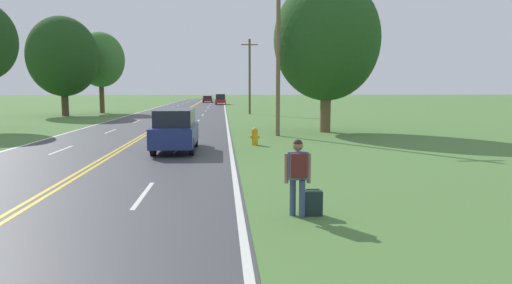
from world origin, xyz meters
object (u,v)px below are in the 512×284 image
(hitchhiker_person, at_px, (298,170))
(tree_mid_treeline, at_px, (100,60))
(car_red_van_approaching, at_px, (221,99))
(suitcase, at_px, (313,203))
(car_dark_blue_suv_nearest, at_px, (176,129))
(tree_behind_sign, at_px, (327,40))
(car_maroon_hatchback_mid_near, at_px, (208,99))
(fire_hydrant, at_px, (255,136))
(tree_left_verge, at_px, (63,57))

(hitchhiker_person, xyz_separation_m, tree_mid_treeline, (-15.04, 43.06, 4.90))
(car_red_van_approaching, bearing_deg, tree_mid_treeline, -25.04)
(suitcase, relative_size, car_dark_blue_suv_nearest, 0.13)
(suitcase, relative_size, car_red_van_approaching, 0.14)
(tree_behind_sign, bearing_deg, hitchhiker_person, -104.52)
(tree_mid_treeline, relative_size, car_maroon_hatchback_mid_near, 2.08)
(suitcase, height_order, tree_mid_treeline, tree_mid_treeline)
(hitchhiker_person, relative_size, car_red_van_approaching, 0.40)
(suitcase, xyz_separation_m, fire_hydrant, (-0.36, 12.44, 0.17))
(tree_behind_sign, bearing_deg, fire_hydrant, -127.60)
(hitchhiker_person, xyz_separation_m, car_red_van_approaching, (-1.86, 70.64, -0.09))
(tree_mid_treeline, xyz_separation_m, car_dark_blue_suv_nearest, (11.41, -32.36, -4.95))
(suitcase, bearing_deg, car_dark_blue_suv_nearest, 22.64)
(car_red_van_approaching, relative_size, car_maroon_hatchback_mid_near, 0.96)
(fire_hydrant, bearing_deg, tree_behind_sign, 52.40)
(fire_hydrant, height_order, car_maroon_hatchback_mid_near, car_maroon_hatchback_mid_near)
(suitcase, relative_size, tree_mid_treeline, 0.07)
(suitcase, height_order, tree_left_verge, tree_left_verge)
(suitcase, xyz_separation_m, car_maroon_hatchback_mid_near, (-4.81, 82.05, 0.46))
(fire_hydrant, bearing_deg, suitcase, -88.35)
(fire_hydrant, height_order, car_dark_blue_suv_nearest, car_dark_blue_suv_nearest)
(fire_hydrant, height_order, tree_left_verge, tree_left_verge)
(hitchhiker_person, bearing_deg, suitcase, -74.96)
(tree_mid_treeline, bearing_deg, car_dark_blue_suv_nearest, -70.57)
(suitcase, height_order, fire_hydrant, fire_hydrant)
(fire_hydrant, bearing_deg, tree_left_verge, 124.40)
(tree_behind_sign, height_order, car_red_van_approaching, tree_behind_sign)
(suitcase, height_order, tree_behind_sign, tree_behind_sign)
(suitcase, distance_m, tree_mid_treeline, 45.99)
(suitcase, relative_size, tree_behind_sign, 0.06)
(car_red_van_approaching, height_order, car_maroon_hatchback_mid_near, car_red_van_approaching)
(tree_behind_sign, height_order, car_maroon_hatchback_mid_near, tree_behind_sign)
(tree_behind_sign, bearing_deg, car_red_van_approaching, 97.43)
(tree_left_verge, distance_m, car_red_van_approaching, 36.63)
(suitcase, xyz_separation_m, car_red_van_approaching, (-2.19, 70.56, 0.66))
(tree_behind_sign, height_order, tree_mid_treeline, tree_behind_sign)
(fire_hydrant, distance_m, car_dark_blue_suv_nearest, 4.08)
(car_red_van_approaching, bearing_deg, suitcase, 2.29)
(tree_mid_treeline, xyz_separation_m, car_red_van_approaching, (13.18, 27.58, -4.98))
(suitcase, distance_m, car_dark_blue_suv_nearest, 11.36)
(tree_left_verge, xyz_separation_m, tree_behind_sign, (22.23, -18.91, -0.16))
(tree_mid_treeline, bearing_deg, hitchhiker_person, -70.75)
(tree_left_verge, height_order, car_red_van_approaching, tree_left_verge)
(tree_mid_treeline, distance_m, car_red_van_approaching, 30.97)
(fire_hydrant, distance_m, tree_behind_sign, 9.63)
(hitchhiker_person, bearing_deg, tree_behind_sign, -12.35)
(hitchhiker_person, relative_size, tree_mid_treeline, 0.19)
(suitcase, bearing_deg, car_maroon_hatchback_mid_near, 5.52)
(tree_behind_sign, height_order, car_dark_blue_suv_nearest, tree_behind_sign)
(car_dark_blue_suv_nearest, bearing_deg, suitcase, 20.52)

